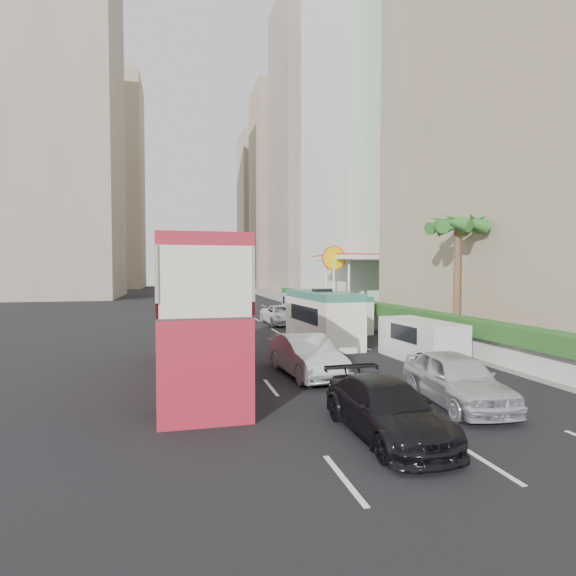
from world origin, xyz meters
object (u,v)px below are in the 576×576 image
object	(u,v)px
minibus_far	(340,313)
car_silver_lane_a	(306,375)
van_asset	(281,324)
panel_van_far	(293,304)
double_decker_bus	(197,311)
shell_station	(357,284)
palm_tree	(457,283)
car_silver_lane_b	(456,404)
car_black	(386,436)
minibus_near	(322,318)
panel_van_near	(421,340)

from	to	relation	value
minibus_far	car_silver_lane_a	bearing A→B (deg)	-125.45
car_silver_lane_a	van_asset	size ratio (longest dim) A/B	0.95
panel_van_far	van_asset	bearing A→B (deg)	-101.91
double_decker_bus	minibus_far	xyz separation A→B (m)	(9.88, 11.22, -1.33)
shell_station	palm_tree	bearing A→B (deg)	-96.60
car_silver_lane_b	shell_station	bearing A→B (deg)	79.36
double_decker_bus	shell_station	bearing A→B (deg)	55.18
car_silver_lane_a	car_silver_lane_b	size ratio (longest dim) A/B	1.03
double_decker_bus	car_black	size ratio (longest dim) A/B	2.36
minibus_far	minibus_near	bearing A→B (deg)	-130.06
car_silver_lane_a	car_black	world-z (taller)	car_silver_lane_a
panel_van_far	palm_tree	size ratio (longest dim) A/B	0.70
car_silver_lane_a	panel_van_far	size ratio (longest dim) A/B	1.06
panel_van_near	palm_tree	size ratio (longest dim) A/B	0.71
minibus_near	palm_tree	world-z (taller)	palm_tree
van_asset	minibus_far	distance (m)	5.44
car_silver_lane_b	shell_station	xyz separation A→B (m)	(8.52, 28.22, 2.75)
minibus_near	panel_van_far	xyz separation A→B (m)	(2.80, 17.10, -0.54)
car_silver_lane_b	car_silver_lane_a	bearing A→B (deg)	132.28
minibus_near	panel_van_near	distance (m)	6.22
panel_van_near	van_asset	bearing A→B (deg)	98.67
car_black	palm_tree	size ratio (longest dim) A/B	0.73
minibus_far	palm_tree	xyz separation A→B (m)	(3.92, -7.22, 2.18)
car_black	minibus_near	size ratio (longest dim) A/B	0.72
minibus_far	palm_tree	size ratio (longest dim) A/B	0.84
van_asset	minibus_near	xyz separation A→B (m)	(0.18, -9.12, 1.44)
car_silver_lane_a	minibus_far	distance (m)	13.19
car_black	palm_tree	world-z (taller)	palm_tree
minibus_near	car_silver_lane_b	bearing A→B (deg)	-91.36
car_black	minibus_far	bearing A→B (deg)	71.73
panel_van_far	minibus_near	bearing A→B (deg)	-90.72
double_decker_bus	panel_van_far	size ratio (longest dim) A/B	2.44
car_silver_lane_b	minibus_far	size ratio (longest dim) A/B	0.86
panel_van_near	panel_van_far	xyz separation A→B (m)	(-0.07, 22.59, -0.00)
panel_van_far	car_black	bearing A→B (deg)	-91.80
minibus_far	van_asset	bearing A→B (deg)	115.34
car_silver_lane_a	car_black	size ratio (longest dim) A/B	1.02
minibus_near	minibus_far	bearing A→B (deg)	55.74
van_asset	shell_station	bearing A→B (deg)	35.91
minibus_far	panel_van_far	world-z (taller)	minibus_far
van_asset	car_silver_lane_b	bearing A→B (deg)	-91.47
minibus_far	panel_van_near	size ratio (longest dim) A/B	1.19
minibus_near	panel_van_near	size ratio (longest dim) A/B	1.44
car_black	van_asset	world-z (taller)	van_asset
panel_van_far	shell_station	size ratio (longest dim) A/B	0.56
shell_station	minibus_near	bearing A→B (deg)	-118.44
double_decker_bus	minibus_far	world-z (taller)	double_decker_bus
minibus_near	panel_van_far	world-z (taller)	minibus_near
minibus_near	shell_station	world-z (taller)	shell_station
van_asset	panel_van_far	world-z (taller)	panel_van_far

